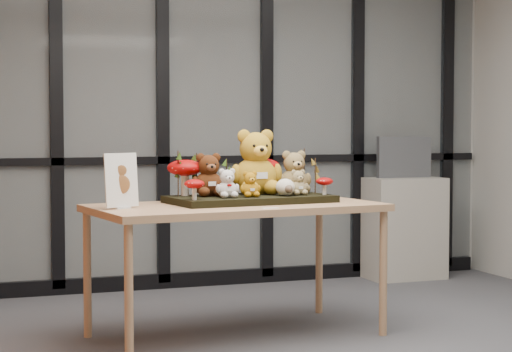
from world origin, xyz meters
name	(u,v)px	position (x,y,z in m)	size (l,w,h in m)	color
room_shell	(344,65)	(0.00, 0.00, 1.68)	(5.00, 5.00, 5.00)	#B0AFA7
glass_partition	(216,115)	(0.00, 2.47, 1.42)	(4.90, 0.06, 2.78)	#2D383F
display_table	(236,214)	(-0.45, 0.63, 0.77)	(1.88, 1.10, 0.84)	tan
diorama_tray	(250,199)	(-0.32, 0.71, 0.86)	(1.03, 0.51, 0.04)	black
bear_pooh_yellow	(255,159)	(-0.24, 0.83, 1.12)	(0.35, 0.32, 0.46)	#BA891F
bear_brown_medium	(208,172)	(-0.58, 0.77, 1.03)	(0.23, 0.21, 0.30)	#421E0C
bear_tan_back	(294,170)	(0.03, 0.82, 1.04)	(0.24, 0.21, 0.31)	olive
bear_small_yellow	(250,183)	(-0.36, 0.60, 0.97)	(0.14, 0.12, 0.18)	#AD710E
bear_white_bow	(227,182)	(-0.51, 0.60, 0.98)	(0.15, 0.14, 0.20)	silver
bear_beige_small	(298,181)	(-0.01, 0.65, 0.97)	(0.14, 0.13, 0.18)	#9A875A
plush_cream_hedgehog	(285,186)	(-0.12, 0.61, 0.94)	(0.09, 0.08, 0.12)	white
mushroom_back_left	(185,176)	(-0.71, 0.85, 1.01)	(0.23, 0.23, 0.25)	#910404
mushroom_back_right	(262,174)	(-0.17, 0.89, 1.01)	(0.23, 0.23, 0.26)	#910404
mushroom_front_left	(194,188)	(-0.75, 0.51, 0.95)	(0.12, 0.12, 0.14)	#910404
mushroom_front_right	(324,185)	(0.16, 0.62, 0.94)	(0.11, 0.11, 0.12)	#910404
sprig_green_far_left	(178,174)	(-0.77, 0.79, 1.03)	(0.05, 0.05, 0.29)	#1D370C
sprig_green_mid_left	(197,174)	(-0.63, 0.87, 1.02)	(0.05, 0.05, 0.27)	#1D370C
sprig_dry_far_right	(304,170)	(0.12, 0.88, 1.03)	(0.05, 0.05, 0.30)	brown
sprig_dry_mid_right	(315,176)	(0.15, 0.75, 1.00)	(0.05, 0.05, 0.23)	brown
sprig_green_centre	(227,176)	(-0.42, 0.90, 1.00)	(0.05, 0.05, 0.23)	#1D370C
sign_holder	(121,182)	(-1.18, 0.56, 0.99)	(0.22, 0.12, 0.33)	silver
label_card	(270,208)	(-0.35, 0.28, 0.84)	(0.10, 0.03, 0.00)	white
cabinet	(405,228)	(1.65, 2.24, 0.44)	(0.66, 0.38, 0.88)	#A7A195
monitor	(404,157)	(1.65, 2.26, 1.06)	(0.51, 0.05, 0.36)	#4C4E53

